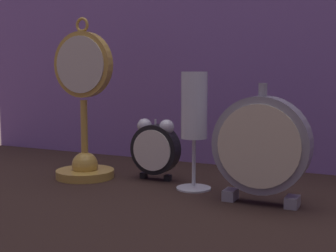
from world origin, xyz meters
name	(u,v)px	position (x,y,z in m)	size (l,w,h in m)	color
ground_plane	(148,196)	(0.00, 0.00, 0.00)	(4.00, 4.00, 0.00)	black
fabric_backdrop_drape	(216,27)	(0.00, 0.33, 0.32)	(1.34, 0.01, 0.63)	#8460A8
pocket_watch_on_stand	(84,119)	(-0.19, 0.07, 0.12)	(0.13, 0.12, 0.32)	gold
alarm_clock_twin_bell	(155,146)	(-0.05, 0.12, 0.07)	(0.10, 0.03, 0.12)	black
mantel_clock_silver	(261,146)	(0.19, 0.04, 0.10)	(0.16, 0.04, 0.20)	gray
champagne_flute	(194,114)	(0.05, 0.08, 0.14)	(0.06, 0.06, 0.21)	silver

